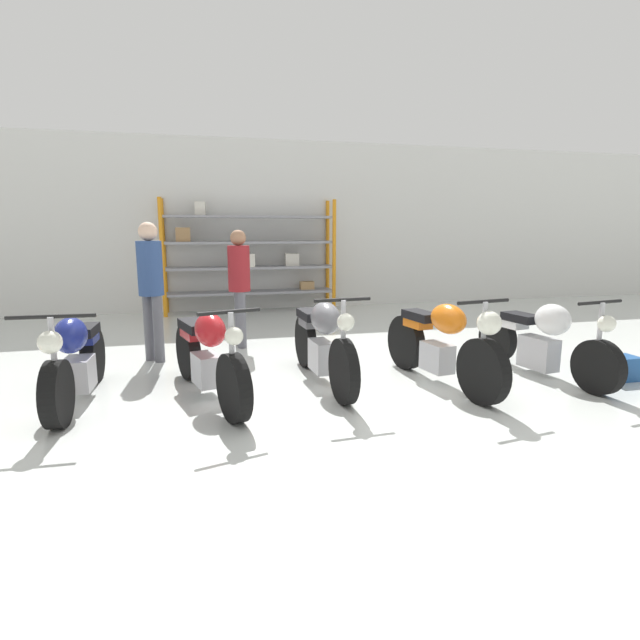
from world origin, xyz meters
TOP-DOWN VIEW (x-y plane):
  - ground_plane at (0.00, 0.00)m, footprint 30.00×30.00m
  - back_wall at (0.00, 5.83)m, footprint 30.00×0.08m
  - shelving_rack at (-0.28, 5.47)m, footprint 3.58×0.63m
  - motorcycle_blue at (-2.59, 0.20)m, footprint 0.72×2.00m
  - motorcycle_red at (-1.29, 0.03)m, footprint 0.84×2.13m
  - motorcycle_grey at (-0.02, 0.22)m, footprint 0.58×2.11m
  - motorcycle_orange at (1.26, -0.18)m, footprint 0.63×2.09m
  - motorcycle_white at (2.61, -0.13)m, footprint 0.64×2.09m
  - person_browsing at (-0.76, 2.25)m, footprint 0.36×0.36m
  - person_near_rack at (-1.95, 1.69)m, footprint 0.45×0.45m
  - toolbox at (3.36, -0.50)m, footprint 0.44×0.26m

SIDE VIEW (x-z plane):
  - ground_plane at x=0.00m, z-range 0.00..0.00m
  - toolbox at x=3.36m, z-range 0.00..0.28m
  - motorcycle_white at x=2.61m, z-range -0.06..0.94m
  - motorcycle_blue at x=-2.59m, z-range -0.06..0.95m
  - motorcycle_red at x=-1.29m, z-range -0.05..0.98m
  - motorcycle_orange at x=1.26m, z-range -0.04..1.02m
  - motorcycle_grey at x=-0.02m, z-range -0.03..1.04m
  - person_browsing at x=-0.76m, z-range 0.16..1.88m
  - person_near_rack at x=-1.95m, z-range 0.17..2.00m
  - shelving_rack at x=-0.28m, z-range 0.04..2.39m
  - back_wall at x=0.00m, z-range 0.00..3.60m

